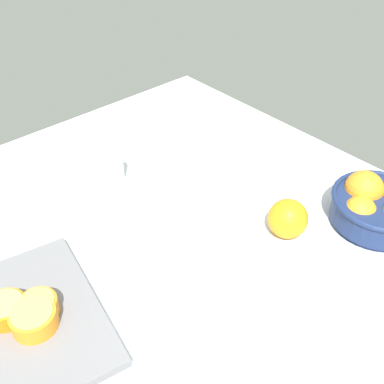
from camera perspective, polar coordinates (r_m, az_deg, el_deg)
ground_plane at (r=106.77cm, az=-1.72°, el=-4.20°), size 115.87×106.16×3.00cm
fruit_bowl at (r=110.01cm, az=22.07°, el=-1.69°), size 21.39×21.39×11.10cm
juice_pitcher at (r=86.31cm, az=-0.55°, el=-8.82°), size 19.68×15.25×20.57cm
second_glass at (r=117.23cm, az=-9.77°, el=2.84°), size 5.32×5.32×8.12cm
cutting_board at (r=91.10cm, az=-18.55°, el=-14.62°), size 37.31×27.07×1.77cm
orange_half_0 at (r=89.14cm, az=-18.48°, el=-13.37°), size 7.04×7.04×3.65cm
orange_half_1 at (r=90.58cm, az=-22.03°, el=-13.37°), size 7.35×7.35×3.83cm
orange_half_2 at (r=87.59cm, az=-19.03°, el=-14.65°), size 8.18×8.18×3.92cm
loose_orange_1 at (r=101.84cm, az=11.80°, el=-3.26°), size 8.80×8.80×8.80cm
spoon at (r=113.96cm, az=9.49°, el=-0.30°), size 2.95×15.86×1.00cm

